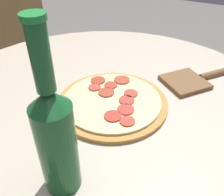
{
  "coord_description": "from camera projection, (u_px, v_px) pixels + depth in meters",
  "views": [
    {
      "loc": [
        -0.43,
        -0.25,
        1.17
      ],
      "look_at": [
        0.01,
        -0.02,
        0.8
      ],
      "focal_mm": 40.0,
      "sensor_mm": 36.0,
      "label": 1
    }
  ],
  "objects": [
    {
      "name": "pizza_paddle",
      "position": [
        193.0,
        80.0,
        0.72
      ],
      "size": [
        0.22,
        0.19,
        0.02
      ],
      "rotation": [
        0.0,
        0.0,
        -0.68
      ],
      "color": "brown",
      "rests_on": "table"
    },
    {
      "name": "beer_bottle",
      "position": [
        56.0,
        137.0,
        0.38
      ],
      "size": [
        0.06,
        0.06,
        0.3
      ],
      "color": "#195628",
      "rests_on": "table"
    },
    {
      "name": "table",
      "position": [
        105.0,
        161.0,
        0.76
      ],
      "size": [
        1.01,
        1.01,
        0.78
      ],
      "color": "#B2A893",
      "rests_on": "ground_plane"
    },
    {
      "name": "pizza",
      "position": [
        112.0,
        102.0,
        0.63
      ],
      "size": [
        0.28,
        0.28,
        0.02
      ],
      "color": "#B77F3D",
      "rests_on": "table"
    }
  ]
}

